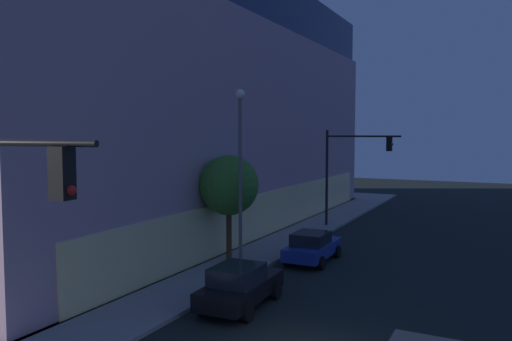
{
  "coord_description": "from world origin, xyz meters",
  "views": [
    {
      "loc": [
        -12.71,
        -4.79,
        6.37
      ],
      "look_at": [
        7.56,
        5.31,
        4.75
      ],
      "focal_mm": 35.25,
      "sensor_mm": 36.0,
      "label": 1
    }
  ],
  "objects": [
    {
      "name": "traffic_light_far_corner",
      "position": [
        20.06,
        4.59,
        4.55
      ],
      "size": [
        0.49,
        5.08,
        6.52
      ],
      "color": "black",
      "rests_on": "sidewalk_corner"
    },
    {
      "name": "car_blue",
      "position": [
        10.76,
        3.75,
        0.77
      ],
      "size": [
        4.23,
        2.03,
        1.52
      ],
      "color": "navy",
      "rests_on": "ground"
    },
    {
      "name": "modern_building",
      "position": [
        16.11,
        20.2,
        8.29
      ],
      "size": [
        38.6,
        24.13,
        16.75
      ],
      "color": "#4C4C51",
      "rests_on": "ground"
    },
    {
      "name": "street_lamp_sidewalk",
      "position": [
        7.28,
        5.97,
        5.31
      ],
      "size": [
        0.44,
        0.44,
        8.26
      ],
      "color": "#5C5C5C",
      "rests_on": "sidewalk_corner"
    },
    {
      "name": "car_black",
      "position": [
        3.27,
        3.84,
        0.81
      ],
      "size": [
        4.38,
        2.15,
        1.61
      ],
      "color": "black",
      "rests_on": "ground"
    },
    {
      "name": "sidewalk_tree",
      "position": [
        8.58,
        7.31,
        3.88
      ],
      "size": [
        2.95,
        2.95,
        5.22
      ],
      "color": "#52331E",
      "rests_on": "sidewalk_corner"
    }
  ]
}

